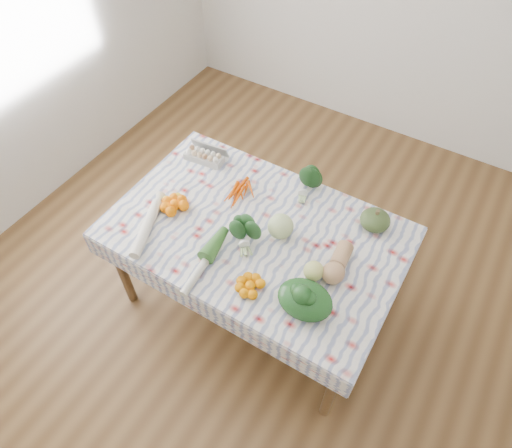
% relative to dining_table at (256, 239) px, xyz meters
% --- Properties ---
extents(ground, '(4.50, 4.50, 0.00)m').
position_rel_dining_table_xyz_m(ground, '(0.00, 0.00, -0.68)').
color(ground, brown).
rests_on(ground, ground).
extents(dining_table, '(1.60, 1.00, 0.75)m').
position_rel_dining_table_xyz_m(dining_table, '(0.00, 0.00, 0.00)').
color(dining_table, brown).
rests_on(dining_table, ground).
extents(tablecloth, '(1.66, 1.06, 0.01)m').
position_rel_dining_table_xyz_m(tablecloth, '(0.00, 0.00, 0.08)').
color(tablecloth, silver).
rests_on(tablecloth, dining_table).
extents(egg_carton, '(0.26, 0.13, 0.07)m').
position_rel_dining_table_xyz_m(egg_carton, '(-0.59, 0.33, 0.12)').
color(egg_carton, '#AEAEA8').
rests_on(egg_carton, tablecloth).
extents(carrot_bunch, '(0.24, 0.23, 0.04)m').
position_rel_dining_table_xyz_m(carrot_bunch, '(-0.23, 0.18, 0.10)').
color(carrot_bunch, '#CC4601').
rests_on(carrot_bunch, tablecloth).
extents(kale_bunch, '(0.19, 0.18, 0.14)m').
position_rel_dining_table_xyz_m(kale_bunch, '(0.09, 0.41, 0.15)').
color(kale_bunch, '#123412').
rests_on(kale_bunch, tablecloth).
extents(kabocha_squash, '(0.22, 0.22, 0.11)m').
position_rel_dining_table_xyz_m(kabocha_squash, '(0.56, 0.38, 0.14)').
color(kabocha_squash, '#384C23').
rests_on(kabocha_squash, tablecloth).
extents(cabbage, '(0.17, 0.17, 0.15)m').
position_rel_dining_table_xyz_m(cabbage, '(0.13, 0.05, 0.16)').
color(cabbage, '#B3CA83').
rests_on(cabbage, tablecloth).
extents(butternut_squash, '(0.14, 0.27, 0.12)m').
position_rel_dining_table_xyz_m(butternut_squash, '(0.50, -0.00, 0.14)').
color(butternut_squash, tan).
rests_on(butternut_squash, tablecloth).
extents(orange_cluster, '(0.28, 0.28, 0.07)m').
position_rel_dining_table_xyz_m(orange_cluster, '(-0.49, -0.11, 0.12)').
color(orange_cluster, '#FF7100').
rests_on(orange_cluster, tablecloth).
extents(broccoli, '(0.22, 0.22, 0.11)m').
position_rel_dining_table_xyz_m(broccoli, '(-0.02, -0.11, 0.14)').
color(broccoli, '#1E4C1F').
rests_on(broccoli, tablecloth).
extents(mandarin_cluster, '(0.19, 0.19, 0.06)m').
position_rel_dining_table_xyz_m(mandarin_cluster, '(0.17, -0.34, 0.11)').
color(mandarin_cluster, orange).
rests_on(mandarin_cluster, tablecloth).
extents(grapefruit, '(0.13, 0.13, 0.11)m').
position_rel_dining_table_xyz_m(grapefruit, '(0.42, -0.11, 0.14)').
color(grapefruit, '#D0D46D').
rests_on(grapefruit, tablecloth).
extents(spinach_bag, '(0.35, 0.32, 0.12)m').
position_rel_dining_table_xyz_m(spinach_bag, '(0.46, -0.29, 0.15)').
color(spinach_bag, '#133714').
rests_on(spinach_bag, tablecloth).
extents(daikon, '(0.21, 0.42, 0.06)m').
position_rel_dining_table_xyz_m(daikon, '(-0.53, -0.33, 0.11)').
color(daikon, silver).
rests_on(daikon, tablecloth).
extents(leek, '(0.09, 0.44, 0.05)m').
position_rel_dining_table_xyz_m(leek, '(-0.11, -0.35, 0.11)').
color(leek, beige).
rests_on(leek, tablecloth).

